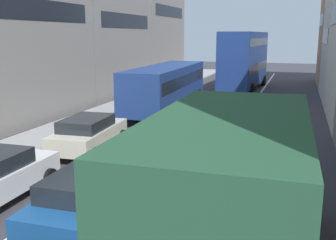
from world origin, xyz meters
TOP-DOWN VIEW (x-y plane):
  - sidewalk_left at (-6.70, 20.00)m, footprint 2.60×64.00m
  - lane_stripe_left at (-1.70, 20.00)m, footprint 0.16×60.00m
  - lane_stripe_right at (1.70, 20.00)m, footprint 0.16×60.00m
  - building_row_left at (-12.00, 23.87)m, footprint 7.20×43.90m
  - removalist_box_truck at (3.70, 4.71)m, footprint 2.82×7.75m
  - sedan_centre_lane_second at (-0.13, 6.11)m, footprint 2.15×4.35m
  - hatchback_centre_lane_third at (0.07, 11.90)m, footprint 2.23×4.38m
  - sedan_left_lane_third at (-3.52, 12.04)m, footprint 2.30×4.41m
  - sedan_right_lane_behind_truck at (3.35, 11.68)m, footprint 2.29×4.41m
  - bus_mid_queue_primary at (-3.23, 21.53)m, footprint 3.00×10.56m
  - bus_far_queue_secondary at (0.04, 33.46)m, footprint 3.19×10.61m

SIDE VIEW (x-z plane):
  - lane_stripe_left at x=-1.70m, z-range 0.00..0.01m
  - lane_stripe_right at x=1.70m, z-range 0.00..0.01m
  - sidewalk_left at x=-6.70m, z-range 0.00..0.14m
  - sedan_centre_lane_second at x=-0.13m, z-range 0.05..1.54m
  - hatchback_centre_lane_third at x=0.07m, z-range 0.05..1.54m
  - sedan_left_lane_third at x=-3.52m, z-range 0.05..1.54m
  - sedan_right_lane_behind_truck at x=3.35m, z-range 0.05..1.54m
  - bus_mid_queue_primary at x=-3.23m, z-range 0.31..3.21m
  - removalist_box_truck at x=3.70m, z-range 0.18..3.76m
  - bus_far_queue_secondary at x=0.04m, z-range 0.30..5.36m
  - building_row_left at x=-12.00m, z-range -1.03..12.34m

